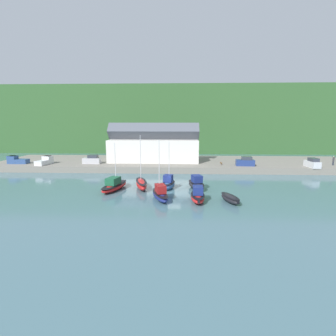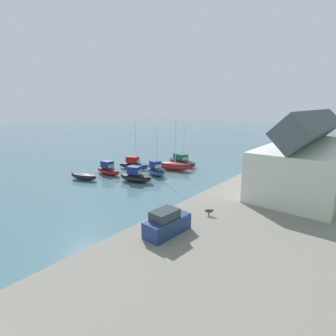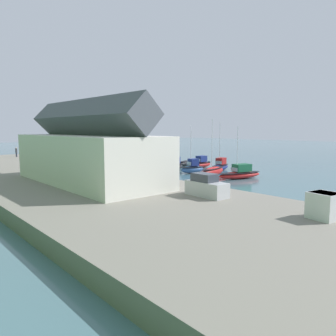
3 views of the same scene
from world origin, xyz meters
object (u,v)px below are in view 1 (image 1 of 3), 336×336
parked_car_2 (245,162)px  pickup_truck_1 (45,161)px  parked_car_0 (312,163)px  moored_boat_4 (160,194)px  moored_boat_6 (230,198)px  pickup_truck_0 (17,160)px  moored_boat_0 (114,185)px  person_on_quay (333,161)px  moored_boat_5 (198,196)px  moored_boat_1 (141,184)px  moored_boat_3 (196,184)px  moored_boat_2 (168,184)px  parked_car_1 (92,160)px  dog_on_quay (221,163)px

parked_car_2 → pickup_truck_1: bearing=93.6°
parked_car_0 → moored_boat_4: bearing=-150.9°
parked_car_0 → moored_boat_6: bearing=-139.3°
pickup_truck_0 → pickup_truck_1: bearing=-95.1°
moored_boat_0 → person_on_quay: (47.56, 19.13, 1.70)m
moored_boat_5 → person_on_quay: person_on_quay is taller
moored_boat_0 → pickup_truck_1: moored_boat_0 is taller
moored_boat_1 → moored_boat_3: 9.68m
moored_boat_6 → parked_car_2: bearing=54.0°
moored_boat_0 → moored_boat_6: (18.68, -6.17, -0.24)m
moored_boat_5 → moored_boat_3: bearing=88.6°
parked_car_0 → person_on_quay: bearing=21.3°
moored_boat_2 → moored_boat_6: (9.36, -7.34, -0.36)m
moored_boat_5 → pickup_truck_1: pickup_truck_1 is taller
moored_boat_4 → parked_car_0: size_ratio=2.08×
moored_boat_0 → person_on_quay: bearing=36.4°
moored_boat_5 → person_on_quay: bearing=37.3°
parked_car_0 → parked_car_1: bearing=172.7°
moored_boat_2 → moored_boat_4: bearing=-85.7°
pickup_truck_0 → person_on_quay: (76.33, 0.57, 0.28)m
moored_boat_5 → parked_car_1: parked_car_1 is taller
moored_boat_6 → person_on_quay: (28.87, 25.30, 1.94)m
person_on_quay → moored_boat_2: bearing=-154.8°
parked_car_1 → pickup_truck_0: 18.61m
moored_boat_1 → person_on_quay: size_ratio=4.36×
moored_boat_2 → moored_boat_6: size_ratio=1.66×
parked_car_2 → person_on_quay: (20.90, 1.54, 0.18)m
moored_boat_1 → moored_boat_2: moored_boat_1 is taller
moored_boat_6 → parked_car_0: (22.62, 22.35, 1.76)m
moored_boat_4 → moored_boat_5: bearing=-24.2°
moored_boat_5 → pickup_truck_1: bearing=146.6°
moored_boat_6 → pickup_truck_0: (-47.46, 24.73, 1.66)m
moored_boat_3 → parked_car_0: 31.00m
moored_boat_2 → parked_car_2: 23.91m
parked_car_0 → parked_car_2: bearing=170.6°
moored_boat_3 → moored_boat_4: moored_boat_4 is taller
moored_boat_2 → pickup_truck_1: bearing=164.6°
moored_boat_2 → dog_on_quay: size_ratio=9.64×
moored_boat_1 → moored_boat_3: moored_boat_1 is taller
moored_boat_2 → person_on_quay: bearing=38.3°
pickup_truck_1 → moored_boat_5: bearing=-25.7°
parked_car_1 → parked_car_2: (36.83, -1.61, 0.00)m
moored_boat_0 → dog_on_quay: (21.18, 18.49, 1.06)m
pickup_truck_0 → dog_on_quay: (49.96, -0.07, -0.36)m
moored_boat_6 → parked_car_0: bearing=27.2°
moored_boat_5 → moored_boat_1: bearing=143.5°
moored_boat_2 → moored_boat_5: (4.63, -7.06, -0.09)m
parked_car_2 → dog_on_quay: bearing=84.5°
person_on_quay → moored_boat_6: bearing=-138.8°
moored_boat_2 → parked_car_0: (31.99, 15.01, 1.39)m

